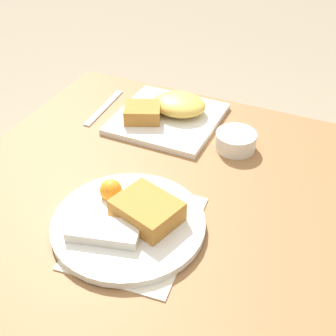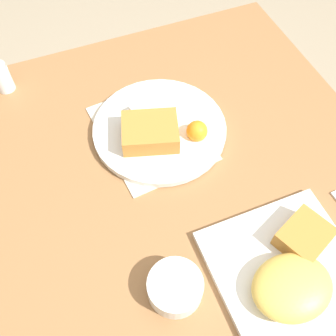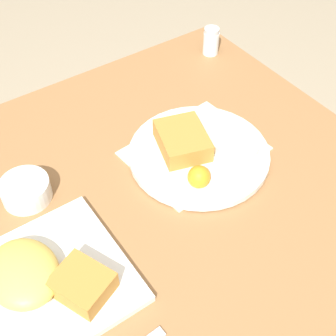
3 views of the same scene
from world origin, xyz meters
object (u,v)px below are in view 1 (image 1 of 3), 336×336
object	(u,v)px
sauce_ramekin	(236,140)
plate_square_near	(169,112)
plate_oval_far	(130,220)
butter_knife	(104,108)

from	to	relation	value
sauce_ramekin	plate_square_near	bearing A→B (deg)	-14.65
plate_square_near	plate_oval_far	world-z (taller)	plate_square_near
plate_square_near	sauce_ramekin	world-z (taller)	plate_square_near
sauce_ramekin	plate_oval_far	bearing A→B (deg)	73.19
plate_square_near	butter_knife	size ratio (longest dim) A/B	1.30
plate_square_near	plate_oval_far	distance (m)	0.38
plate_square_near	butter_knife	distance (m)	0.18
plate_square_near	sauce_ramekin	distance (m)	0.19
sauce_ramekin	butter_knife	distance (m)	0.37
plate_oval_far	sauce_ramekin	xyz separation A→B (m)	(-0.10, -0.32, 0.00)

